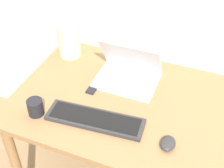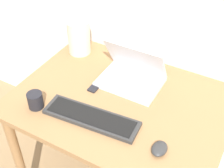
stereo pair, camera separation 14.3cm
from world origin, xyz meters
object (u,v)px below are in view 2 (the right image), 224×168
Objects in this scene: mouse at (159,149)px; vase at (78,31)px; keyboard at (91,117)px; mp3_player at (93,89)px; laptop at (132,74)px; mug at (35,100)px.

vase is at bearing 147.05° from mouse.
keyboard reaches higher than mp3_player.
keyboard is 5.30× the size of mouse.
laptop is 3.65× the size of mouse.
mug reaches higher than keyboard.
laptop is 0.49m from mug.
mp3_player is (0.25, -0.25, -0.13)m from vase.
laptop is at bearing -14.12° from vase.
mp3_player is at bearing -45.25° from vase.
vase reaches higher than mouse.
vase is at bearing 134.75° from mp3_player.
keyboard is at bearing 12.20° from mug.
vase is (-0.35, 0.43, 0.13)m from keyboard.
laptop is at bearing 47.68° from mp3_player.
mouse is 0.61m from mug.
laptop reaches higher than mp3_player.
laptop is 3.94× the size of mug.
vase is at bearing 129.17° from keyboard.
mouse is at bearing -32.95° from vase.
mug is (-0.31, -0.39, -0.01)m from laptop.
mp3_player is at bearing 156.07° from mouse.
mouse is (0.30, -0.35, -0.03)m from laptop.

